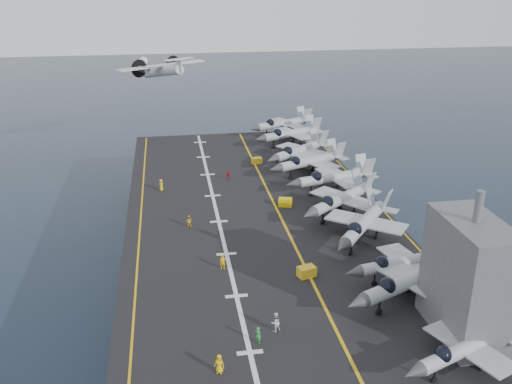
{
  "coord_description": "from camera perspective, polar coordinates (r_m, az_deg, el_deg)",
  "views": [
    {
      "loc": [
        -12.38,
        -73.66,
        43.97
      ],
      "look_at": [
        0.0,
        4.0,
        13.0
      ],
      "focal_mm": 40.0,
      "sensor_mm": 36.0,
      "label": 1
    }
  ],
  "objects": [
    {
      "name": "ground",
      "position": [
        86.68,
        0.42,
        -8.99
      ],
      "size": [
        500.0,
        500.0,
        0.0
      ],
      "primitive_type": "plane",
      "color": "#142135",
      "rests_on": "ground"
    },
    {
      "name": "hull",
      "position": [
        84.25,
        0.43,
        -6.06
      ],
      "size": [
        36.0,
        90.0,
        10.0
      ],
      "primitive_type": "cube",
      "color": "#56595E",
      "rests_on": "ground"
    },
    {
      "name": "flight_deck",
      "position": [
        81.97,
        0.44,
        -2.83
      ],
      "size": [
        38.0,
        92.0,
        0.4
      ],
      "primitive_type": "cube",
      "color": "black",
      "rests_on": "hull"
    },
    {
      "name": "foul_line",
      "position": [
        82.39,
        2.5,
        -2.56
      ],
      "size": [
        0.35,
        90.0,
        0.02
      ],
      "primitive_type": "cube",
      "color": "gold",
      "rests_on": "flight_deck"
    },
    {
      "name": "landing_centerline",
      "position": [
        81.19,
        -3.74,
        -2.96
      ],
      "size": [
        0.5,
        90.0,
        0.02
      ],
      "primitive_type": "cube",
      "color": "silver",
      "rests_on": "flight_deck"
    },
    {
      "name": "deck_edge_port",
      "position": [
        81.07,
        -11.52,
        -3.41
      ],
      "size": [
        0.25,
        90.0,
        0.02
      ],
      "primitive_type": "cube",
      "color": "gold",
      "rests_on": "flight_deck"
    },
    {
      "name": "deck_edge_stbd",
      "position": [
        86.63,
        12.61,
        -1.84
      ],
      "size": [
        0.25,
        90.0,
        0.02
      ],
      "primitive_type": "cube",
      "color": "gold",
      "rests_on": "flight_deck"
    },
    {
      "name": "island_superstructure",
      "position": [
        57.75,
        20.59,
        -6.84
      ],
      "size": [
        5.0,
        10.0,
        15.0
      ],
      "primitive_type": null,
      "color": "#56595E",
      "rests_on": "flight_deck"
    },
    {
      "name": "fighter_jet_0",
      "position": [
        55.53,
        20.17,
        -14.39
      ],
      "size": [
        15.1,
        12.72,
        4.46
      ],
      "primitive_type": null,
      "color": "#929BA3",
      "rests_on": "flight_deck"
    },
    {
      "name": "fighter_jet_1",
      "position": [
        63.35,
        15.1,
        -8.5
      ],
      "size": [
        18.45,
        15.94,
        5.39
      ],
      "primitive_type": null,
      "color": "#A2A9B2",
      "rests_on": "flight_deck"
    },
    {
      "name": "fighter_jet_2",
      "position": [
        67.72,
        14.56,
        -6.72
      ],
      "size": [
        15.05,
        11.59,
        4.68
      ],
      "primitive_type": null,
      "color": "#9098A0",
      "rests_on": "flight_deck"
    },
    {
      "name": "fighter_jet_3",
      "position": [
        75.54,
        10.74,
        -3.0
      ],
      "size": [
        18.04,
        18.86,
        5.47
      ],
      "primitive_type": null,
      "color": "#8C939C",
      "rests_on": "flight_deck"
    },
    {
      "name": "fighter_jet_4",
      "position": [
        83.03,
        8.52,
        -0.61
      ],
      "size": [
        18.4,
        17.5,
        5.33
      ],
      "primitive_type": null,
      "color": "gray",
      "rests_on": "flight_deck"
    },
    {
      "name": "fighter_jet_5",
      "position": [
        91.63,
        7.9,
        1.56
      ],
      "size": [
        17.23,
        13.53,
        5.29
      ],
      "primitive_type": null,
      "color": "gray",
      "rests_on": "flight_deck"
    },
    {
      "name": "fighter_jet_6",
      "position": [
        98.93,
        5.5,
        3.18
      ],
      "size": [
        18.03,
        15.42,
        5.29
      ],
      "primitive_type": null,
      "color": "gray",
      "rests_on": "flight_deck"
    },
    {
      "name": "fighter_jet_7",
      "position": [
        104.69,
        4.4,
        4.27
      ],
      "size": [
        18.47,
        17.48,
        5.35
      ],
      "primitive_type": null,
      "color": "#979DA6",
      "rests_on": "flight_deck"
    },
    {
      "name": "fighter_jet_8",
      "position": [
        115.62,
        3.54,
        5.94
      ],
      "size": [
        17.97,
        15.25,
        5.29
      ],
      "primitive_type": null,
      "color": "gray",
      "rests_on": "flight_deck"
    },
    {
      "name": "tow_cart_a",
      "position": [
        67.28,
        5.08,
        -7.93
      ],
      "size": [
        2.34,
        1.86,
        1.22
      ],
      "primitive_type": null,
      "color": "gold",
      "rests_on": "flight_deck"
    },
    {
      "name": "tow_cart_b",
      "position": [
        86.2,
        2.94,
        -1.02
      ],
      "size": [
        2.3,
        1.82,
        1.2
      ],
      "primitive_type": null,
      "color": "#D8BB07",
      "rests_on": "flight_deck"
    },
    {
      "name": "tow_cart_c",
      "position": [
        104.99,
        0.08,
        3.16
      ],
      "size": [
        1.99,
        1.47,
        1.09
      ],
      "primitive_type": null,
      "color": "gold",
      "rests_on": "flight_deck"
    },
    {
      "name": "crew_0",
      "position": [
        52.77,
        -3.69,
        -16.78
      ],
      "size": [
        1.3,
        1.09,
        1.84
      ],
      "primitive_type": "imported",
      "color": "yellow",
      "rests_on": "flight_deck"
    },
    {
      "name": "crew_1",
      "position": [
        68.51,
        -3.35,
        -7.0
      ],
      "size": [
        1.13,
        0.76,
        1.86
      ],
      "primitive_type": "imported",
      "color": "yellow",
      "rests_on": "flight_deck"
    },
    {
      "name": "crew_2",
      "position": [
        79.64,
        -6.73,
        -2.91
      ],
      "size": [
        1.15,
        0.87,
        1.72
      ],
      "primitive_type": "imported",
      "color": "yellow",
      "rests_on": "flight_deck"
    },
    {
      "name": "crew_4",
      "position": [
        96.94,
        -2.81,
        1.71
      ],
      "size": [
        1.1,
        0.86,
        1.61
      ],
      "primitive_type": "imported",
      "color": "#B10E18",
      "rests_on": "flight_deck"
    },
    {
      "name": "crew_5",
      "position": [
        93.11,
        -9.46,
        0.69
      ],
      "size": [
        0.81,
        1.18,
        1.91
      ],
      "primitive_type": "imported",
      "color": "yellow",
      "rests_on": "flight_deck"
    },
    {
      "name": "crew_6",
      "position": [
        56.15,
        0.22,
        -14.1
      ],
      "size": [
        1.23,
        1.26,
        1.77
      ],
      "primitive_type": "imported",
      "color": "green",
      "rests_on": "flight_deck"
    },
    {
      "name": "crew_7",
      "position": [
        57.65,
        1.97,
        -12.88
      ],
      "size": [
        1.45,
        1.22,
        2.06
      ],
      "primitive_type": "imported",
      "color": "silver",
      "rests_on": "flight_deck"
    },
    {
      "name": "transport_plane",
      "position": [
        129.59,
        -9.33,
        11.83
      ],
      "size": [
        26.11,
        24.03,
        5.1
      ],
      "primitive_type": null,
      "color": "silver"
    },
    {
      "name": "fighter_jet_9",
      "position": [
        123.16,
        2.74,
        6.93
      ],
      "size": [
        17.97,
        15.25,
        5.29
      ],
      "primitive_type": null,
      "color": "gray",
      "rests_on": "flight_deck"
    }
  ]
}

